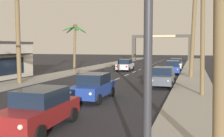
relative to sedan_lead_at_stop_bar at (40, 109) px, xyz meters
name	(u,v)px	position (x,y,z in m)	size (l,w,h in m)	color
sidewalk_right	(193,82)	(6.10, 16.76, -0.78)	(3.20, 110.00, 0.14)	gray
sidewalk_left	(48,77)	(-9.50, 16.76, -0.78)	(3.20, 110.00, 0.14)	gray
lane_markings	(118,80)	(-1.24, 16.55, -0.85)	(4.28, 88.25, 0.01)	silver
sedan_lead_at_stop_bar	(40,109)	(0.00, 0.00, 0.00)	(1.98, 4.46, 1.68)	maroon
sedan_third_in_queue	(93,86)	(-0.12, 6.54, 0.00)	(1.99, 4.47, 1.68)	navy
sedan_oncoming_far	(125,65)	(-3.25, 27.37, 0.00)	(2.01, 4.48, 1.68)	silver
sedan_parked_nearest_kerb	(163,77)	(3.57, 13.69, 0.00)	(1.95, 4.45, 1.68)	#4C515B
sedan_parked_mid_kerb	(173,67)	(3.55, 24.98, 0.00)	(2.08, 4.50, 1.68)	navy
sedan_parked_far_kerb	(176,64)	(3.53, 31.48, 0.00)	(1.99, 4.47, 1.68)	silver
palm_left_second	(17,13)	(-9.13, 11.10, 5.58)	(3.71, 3.74, 9.59)	brown
palm_left_third	(75,37)	(-9.54, 24.05, 3.95)	(3.44, 3.58, 6.55)	brown
palm_right_second	(203,3)	(6.55, 9.56, 5.46)	(3.49, 3.61, 8.26)	brown
palm_right_third	(194,18)	(6.01, 20.97, 5.64)	(3.02, 3.15, 10.30)	brown
town_gateway_arch	(161,44)	(-1.70, 57.27, 3.34)	(14.65, 0.90, 6.44)	#423D38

